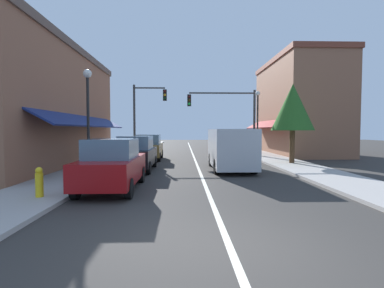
{
  "coord_description": "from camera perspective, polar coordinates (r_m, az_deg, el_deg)",
  "views": [
    {
      "loc": [
        -0.81,
        -4.7,
        2.05
      ],
      "look_at": [
        -0.21,
        15.24,
        1.11
      ],
      "focal_mm": 26.75,
      "sensor_mm": 36.0,
      "label": 1
    }
  ],
  "objects": [
    {
      "name": "traffic_signal_mast_arm",
      "position": [
        22.78,
        7.57,
        6.64
      ],
      "size": [
        5.4,
        0.5,
        5.24
      ],
      "color": "#333333",
      "rests_on": "ground"
    },
    {
      "name": "storefront_right_block",
      "position": [
        26.73,
        20.42,
        6.91
      ],
      "size": [
        6.11,
        10.2,
        8.17
      ],
      "color": "#8E5B42",
      "rests_on": "ground"
    },
    {
      "name": "tree_right_near",
      "position": [
        18.08,
        19.44,
        6.86
      ],
      "size": [
        2.51,
        2.51,
        4.81
      ],
      "color": "#4C331E",
      "rests_on": "ground"
    },
    {
      "name": "fire_hydrant",
      "position": [
        9.48,
        -28.16,
        -6.73
      ],
      "size": [
        0.22,
        0.22,
        0.87
      ],
      "color": "gold",
      "rests_on": "ground"
    },
    {
      "name": "lane_center_stripe",
      "position": [
        22.81,
        0.31,
        -2.44
      ],
      "size": [
        0.14,
        52.0,
        0.01
      ],
      "primitive_type": "cube",
      "color": "silver",
      "rests_on": "ground"
    },
    {
      "name": "street_lamp_left_near",
      "position": [
        13.21,
        -20.05,
        7.35
      ],
      "size": [
        0.36,
        0.36,
        4.67
      ],
      "color": "black",
      "rests_on": "ground"
    },
    {
      "name": "storefront_left_block",
      "position": [
        18.62,
        -27.76,
        6.66
      ],
      "size": [
        5.57,
        14.2,
        6.87
      ],
      "color": "#8E5B42",
      "rests_on": "ground"
    },
    {
      "name": "parked_car_nearest_left",
      "position": [
        10.24,
        -15.54,
        -3.97
      ],
      "size": [
        1.81,
        4.11,
        1.77
      ],
      "rotation": [
        0.0,
        0.0,
        0.01
      ],
      "color": "maroon",
      "rests_on": "ground"
    },
    {
      "name": "sidewalk_right",
      "position": [
        23.65,
        13.76,
        -2.2
      ],
      "size": [
        2.6,
        56.0,
        0.12
      ],
      "primitive_type": "cube",
      "color": "#A39E99",
      "rests_on": "ground"
    },
    {
      "name": "sidewalk_left",
      "position": [
        23.26,
        -13.36,
        -2.27
      ],
      "size": [
        2.6,
        56.0,
        0.12
      ],
      "primitive_type": "cube",
      "color": "#A39E99",
      "rests_on": "ground"
    },
    {
      "name": "traffic_signal_left_corner",
      "position": [
        23.66,
        -9.4,
        6.82
      ],
      "size": [
        2.74,
        0.5,
        5.75
      ],
      "color": "#333333",
      "rests_on": "ground"
    },
    {
      "name": "van_in_lane",
      "position": [
        15.1,
        7.65,
        -0.75
      ],
      "size": [
        2.04,
        5.2,
        2.12
      ],
      "rotation": [
        0.0,
        0.0,
        -0.01
      ],
      "color": "#B2B7BC",
      "rests_on": "ground"
    },
    {
      "name": "ground_plane",
      "position": [
        22.81,
        0.31,
        -2.45
      ],
      "size": [
        80.0,
        80.0,
        0.0
      ],
      "primitive_type": "plane",
      "color": "#33302D"
    },
    {
      "name": "parked_car_second_left",
      "position": [
        14.9,
        -11.07,
        -1.85
      ],
      "size": [
        1.8,
        4.11,
        1.77
      ],
      "rotation": [
        0.0,
        0.0,
        -0.01
      ],
      "color": "black",
      "rests_on": "ground"
    },
    {
      "name": "street_lamp_right_mid",
      "position": [
        22.38,
        12.96,
        6.02
      ],
      "size": [
        0.36,
        0.36,
        5.04
      ],
      "color": "black",
      "rests_on": "ground"
    },
    {
      "name": "parked_car_third_left",
      "position": [
        20.18,
        -8.59,
        -0.65
      ],
      "size": [
        1.83,
        4.12,
        1.77
      ],
      "rotation": [
        0.0,
        0.0,
        0.01
      ],
      "color": "brown",
      "rests_on": "ground"
    }
  ]
}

